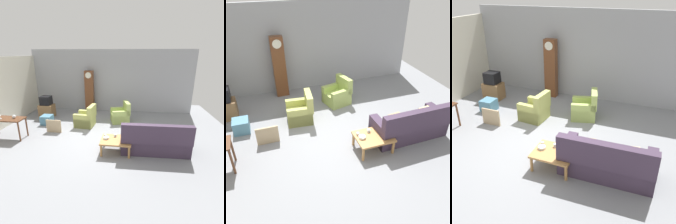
# 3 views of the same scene
# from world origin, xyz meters

# --- Properties ---
(ground_plane) EXTENTS (10.40, 10.40, 0.00)m
(ground_plane) POSITION_xyz_m (0.00, 0.00, 0.00)
(ground_plane) COLOR gray
(garage_door_wall) EXTENTS (8.40, 0.16, 3.20)m
(garage_door_wall) POSITION_xyz_m (0.00, 3.60, 1.60)
(garage_door_wall) COLOR #9EA0A5
(garage_door_wall) RESTS_ON ground_plane
(couch_floral) EXTENTS (2.12, 0.92, 1.04)m
(couch_floral) POSITION_xyz_m (1.96, -0.61, 0.35)
(couch_floral) COLOR #423347
(couch_floral) RESTS_ON ground_plane
(armchair_olive_near) EXTENTS (0.85, 0.83, 0.92)m
(armchair_olive_near) POSITION_xyz_m (-0.76, 1.24, 0.31)
(armchair_olive_near) COLOR tan
(armchair_olive_near) RESTS_ON ground_plane
(armchair_olive_far) EXTENTS (0.96, 0.94, 0.92)m
(armchair_olive_far) POSITION_xyz_m (0.69, 1.92, 0.31)
(armchair_olive_far) COLOR #9EB55B
(armchair_olive_far) RESTS_ON ground_plane
(coffee_table_wood) EXTENTS (0.96, 0.76, 0.43)m
(coffee_table_wood) POSITION_xyz_m (0.75, -0.75, 0.37)
(coffee_table_wood) COLOR #B27F47
(coffee_table_wood) RESTS_ON ground_plane
(grandfather_clock) EXTENTS (0.44, 0.30, 2.17)m
(grandfather_clock) POSITION_xyz_m (-1.06, 3.18, 1.09)
(grandfather_clock) COLOR brown
(grandfather_clock) RESTS_ON ground_plane
(tv_stand_cabinet) EXTENTS (0.68, 0.52, 0.62)m
(tv_stand_cabinet) POSITION_xyz_m (-2.98, 2.15, 0.31)
(tv_stand_cabinet) COLOR brown
(tv_stand_cabinet) RESTS_ON ground_plane
(framed_picture_leaning) EXTENTS (0.60, 0.05, 0.52)m
(framed_picture_leaning) POSITION_xyz_m (-1.86, 0.41, 0.26)
(framed_picture_leaning) COLOR tan
(framed_picture_leaning) RESTS_ON ground_plane
(storage_box_blue) EXTENTS (0.46, 0.46, 0.39)m
(storage_box_blue) POSITION_xyz_m (-2.54, 1.22, 0.20)
(storage_box_blue) COLOR teal
(storage_box_blue) RESTS_ON ground_plane
(cup_white_porcelain) EXTENTS (0.08, 0.08, 0.08)m
(cup_white_porcelain) POSITION_xyz_m (1.07, -0.66, 0.47)
(cup_white_porcelain) COLOR white
(cup_white_porcelain) RESTS_ON coffee_table_wood
(cup_blue_rimmed) EXTENTS (0.09, 0.09, 0.08)m
(cup_blue_rimmed) POSITION_xyz_m (0.70, -0.55, 0.47)
(cup_blue_rimmed) COLOR silver
(cup_blue_rimmed) RESTS_ON coffee_table_wood
(cup_cream_tall) EXTENTS (0.08, 0.08, 0.07)m
(cup_cream_tall) POSITION_xyz_m (0.38, -0.58, 0.47)
(cup_cream_tall) COLOR beige
(cup_cream_tall) RESTS_ON coffee_table_wood
(bowl_white_stacked) EXTENTS (0.18, 0.18, 0.06)m
(bowl_white_stacked) POSITION_xyz_m (0.43, -0.73, 0.46)
(bowl_white_stacked) COLOR white
(bowl_white_stacked) RESTS_ON coffee_table_wood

